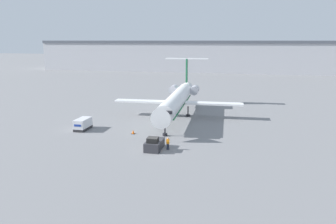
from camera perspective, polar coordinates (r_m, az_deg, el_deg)
ground_plane at (r=45.99m, az=-2.52°, el=-6.77°), size 600.00×600.00×0.00m
terminal_building at (r=162.45m, az=8.91°, el=9.56°), size 180.00×16.80×14.94m
airplane_main at (r=65.19m, az=1.68°, el=2.31°), size 25.80×32.96×10.91m
pushback_tug at (r=46.37m, az=-2.40°, el=-5.63°), size 2.09×3.92×1.98m
luggage_cart at (r=58.17m, az=-14.60°, el=-2.06°), size 1.81×3.76×1.95m
worker_near_tug at (r=46.16m, az=-0.03°, el=-5.45°), size 0.40×0.25×1.79m
traffic_cone_left at (r=54.28m, az=-6.10°, el=-3.48°), size 0.63×0.63×0.66m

